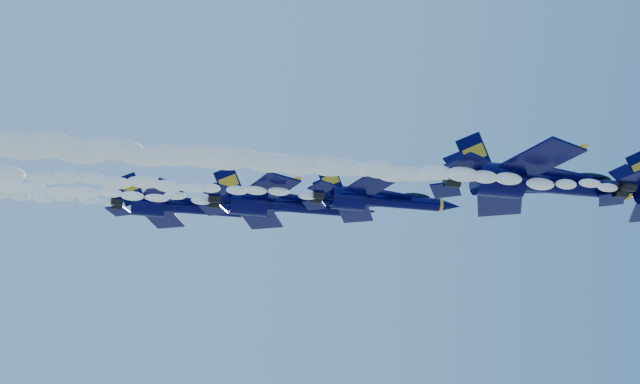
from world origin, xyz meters
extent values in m
cube|color=#030132|center=(14.99, -8.00, 153.00)|extent=(3.11, 0.98, 3.35)
cylinder|color=black|center=(13.75, -9.63, 151.47)|extent=(1.15, 1.05, 1.05)
cylinder|color=black|center=(13.75, -8.39, 151.47)|extent=(1.15, 1.05, 1.05)
ellipsoid|color=white|center=(-4.95, -9.01, 151.23)|extent=(36.45, 1.86, 1.68)
cylinder|color=#030132|center=(10.50, -6.41, 152.62)|extent=(10.01, 1.67, 1.67)
ellipsoid|color=#030132|center=(3.49, -6.41, 152.56)|extent=(1.73, 3.00, 7.12)
cone|color=#030132|center=(16.95, -6.41, 152.62)|extent=(2.89, 1.67, 1.67)
cylinder|color=#FFAF1C|center=(15.61, -6.41, 152.62)|extent=(0.39, 1.73, 1.73)
ellipsoid|color=black|center=(12.39, -6.41, 153.45)|extent=(4.00, 1.30, 1.10)
cube|color=#FFAF1C|center=(12.39, -6.41, 153.12)|extent=(4.67, 1.11, 0.20)
cube|color=#030132|center=(5.49, -10.85, 152.62)|extent=(5.96, 7.07, 0.20)
cube|color=#030132|center=(5.49, -1.96, 152.62)|extent=(5.96, 7.07, 0.20)
cube|color=#FFAF1C|center=(7.05, -10.85, 152.73)|extent=(2.68, 5.57, 0.11)
cube|color=#FFAF1C|center=(7.05, -1.96, 152.73)|extent=(2.68, 5.57, 0.11)
cube|color=#030132|center=(1.05, -7.57, 154.29)|extent=(3.62, 1.14, 3.90)
cube|color=#030132|center=(1.05, -5.24, 154.29)|extent=(3.62, 1.14, 3.90)
cylinder|color=black|center=(-0.40, -7.13, 152.51)|extent=(1.33, 1.22, 1.22)
cylinder|color=black|center=(-0.40, -5.68, 152.51)|extent=(1.33, 1.22, 1.22)
cube|color=#FFAF1C|center=(7.16, -6.41, 153.49)|extent=(12.23, 0.39, 0.09)
ellipsoid|color=white|center=(-19.18, -6.41, 152.27)|extent=(36.45, 2.17, 1.95)
cylinder|color=#030132|center=(-1.68, 5.17, 155.13)|extent=(7.84, 1.31, 1.31)
ellipsoid|color=#030132|center=(-7.17, 5.17, 155.09)|extent=(1.36, 2.35, 5.58)
cone|color=#030132|center=(3.37, 5.17, 155.13)|extent=(2.26, 1.31, 1.31)
cylinder|color=#FFAF1C|center=(2.33, 5.17, 155.13)|extent=(0.30, 1.36, 1.36)
ellipsoid|color=black|center=(-0.20, 5.17, 155.79)|extent=(3.14, 1.02, 0.86)
cube|color=#FFAF1C|center=(-0.20, 5.17, 155.53)|extent=(3.66, 0.87, 0.16)
cube|color=#030132|center=(-5.60, 1.69, 155.13)|extent=(4.67, 5.54, 0.16)
cube|color=#030132|center=(-5.60, 8.66, 155.13)|extent=(4.67, 5.54, 0.16)
cube|color=#FFAF1C|center=(-4.38, 1.69, 155.22)|extent=(2.10, 4.36, 0.09)
cube|color=#FFAF1C|center=(-4.38, 8.66, 155.22)|extent=(2.10, 4.36, 0.09)
cube|color=#030132|center=(-9.08, 4.26, 156.44)|extent=(2.84, 0.90, 3.05)
cube|color=#030132|center=(-9.08, 6.09, 156.44)|extent=(2.84, 0.90, 3.05)
cylinder|color=black|center=(-10.22, 4.61, 155.05)|extent=(1.05, 0.96, 0.96)
cylinder|color=black|center=(-10.22, 5.74, 155.05)|extent=(1.05, 0.96, 0.96)
cube|color=#FFAF1C|center=(-4.29, 5.17, 155.81)|extent=(9.58, 0.30, 0.07)
ellipsoid|color=white|center=(-28.88, 5.17, 154.81)|extent=(36.45, 1.70, 1.53)
cylinder|color=#030132|center=(-10.20, 9.75, 155.91)|extent=(9.01, 1.50, 1.50)
ellipsoid|color=#030132|center=(-16.50, 9.75, 155.86)|extent=(1.56, 2.70, 6.40)
cone|color=#030132|center=(-4.39, 9.75, 155.91)|extent=(2.60, 1.50, 1.50)
cylinder|color=#FFAF1C|center=(-5.60, 9.75, 155.91)|extent=(0.35, 1.56, 1.56)
ellipsoid|color=black|center=(-8.50, 9.75, 156.66)|extent=(3.60, 1.17, 0.99)
cube|color=#FFAF1C|center=(-8.50, 9.75, 156.36)|extent=(4.20, 1.00, 0.18)
cube|color=#030132|center=(-14.70, 5.75, 155.91)|extent=(5.36, 6.36, 0.18)
cube|color=#030132|center=(-14.70, 13.75, 155.91)|extent=(5.36, 6.36, 0.18)
cube|color=#FFAF1C|center=(-13.30, 5.75, 156.01)|extent=(2.41, 5.01, 0.10)
cube|color=#FFAF1C|center=(-13.30, 13.75, 156.01)|extent=(2.41, 5.01, 0.10)
cube|color=#030132|center=(-18.71, 8.70, 157.41)|extent=(3.26, 1.03, 3.51)
cube|color=#030132|center=(-18.71, 10.80, 157.41)|extent=(3.26, 1.03, 3.51)
cylinder|color=black|center=(-20.01, 9.10, 155.81)|extent=(1.20, 1.10, 1.10)
cylinder|color=black|center=(-20.01, 10.40, 155.81)|extent=(1.20, 1.10, 1.10)
cube|color=#FFAF1C|center=(-13.20, 9.75, 156.69)|extent=(11.01, 0.35, 0.08)
ellipsoid|color=white|center=(-38.73, 9.75, 155.57)|extent=(36.45, 1.95, 1.76)
cylinder|color=#030132|center=(-20.70, 18.75, 158.71)|extent=(8.72, 1.45, 1.45)
ellipsoid|color=#030132|center=(-26.80, 18.75, 158.66)|extent=(1.51, 2.62, 6.20)
cone|color=#030132|center=(-15.08, 18.75, 158.71)|extent=(2.52, 1.45, 1.45)
cylinder|color=#FFAF1C|center=(-16.24, 18.75, 158.71)|extent=(0.34, 1.51, 1.51)
ellipsoid|color=black|center=(-19.05, 18.75, 159.44)|extent=(3.49, 1.13, 0.96)
cube|color=#FFAF1C|center=(-19.05, 18.75, 159.15)|extent=(4.07, 0.97, 0.17)
cube|color=#030132|center=(-25.06, 14.87, 158.71)|extent=(5.19, 6.16, 0.17)
cube|color=#030132|center=(-25.06, 22.62, 158.71)|extent=(5.19, 6.16, 0.17)
cube|color=#FFAF1C|center=(-23.70, 14.87, 158.81)|extent=(2.34, 4.85, 0.10)
cube|color=#FFAF1C|center=(-23.70, 22.62, 158.81)|extent=(2.34, 4.85, 0.10)
cube|color=#030132|center=(-28.93, 17.73, 160.16)|extent=(3.16, 1.00, 3.40)
cube|color=#030132|center=(-28.93, 19.76, 160.16)|extent=(3.16, 1.00, 3.40)
cylinder|color=black|center=(-30.19, 18.12, 158.61)|extent=(1.16, 1.07, 1.07)
cylinder|color=black|center=(-30.19, 19.38, 158.61)|extent=(1.16, 1.07, 1.07)
cube|color=#FFAF1C|center=(-23.60, 18.75, 159.47)|extent=(10.66, 0.34, 0.08)
camera|label=1|loc=(-23.45, -64.79, 122.48)|focal=45.00mm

